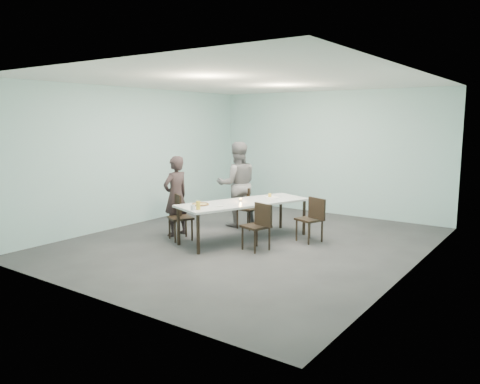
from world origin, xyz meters
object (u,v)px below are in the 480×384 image
Objects in this scene: chair_near_right at (259,223)px; diner_far at (237,184)px; chair_near_left at (179,214)px; chair_far_right at (312,216)px; table at (244,205)px; side_plate at (220,206)px; pizza at (200,205)px; beer_glass at (198,205)px; tealight at (241,200)px; amber_tumbler at (270,195)px; chair_far_left at (246,205)px; diner_near at (176,196)px; water_tumbler at (193,208)px.

diner_far is (-1.48, 1.40, 0.42)m from chair_near_right.
chair_near_left is at bearing 34.51° from diner_far.
diner_far is (-1.98, 0.33, 0.42)m from chair_far_right.
side_plate reaches higher than table.
chair_near_right is 2.56× the size of pizza.
tealight is (0.13, 1.10, -0.05)m from beer_glass.
chair_near_left is 1.75m from chair_near_right.
amber_tumbler is (0.19, 0.75, 0.02)m from tealight.
chair_near_left is (-1.07, -0.67, -0.19)m from table.
beer_glass is at bearing 71.29° from chair_far_right.
table is 49.12× the size of tealight.
chair_far_right is 15.54× the size of tealight.
chair_near_right is 2.08m from diner_far.
side_plate is at bearing 30.31° from chair_near_left.
chair_near_left is 1.00× the size of chair_far_left.
side_plate is at bearing -99.43° from amber_tumbler.
chair_near_right is at bearing 96.25° from diner_near.
pizza reaches higher than table.
diner_far is 32.82× the size of tealight.
chair_far_left is 1.58m from side_plate.
pizza is (0.13, -1.66, 0.27)m from chair_far_left.
chair_near_right is at bearing 90.31° from diner_far.
amber_tumbler is at bearing 77.57° from chair_near_left.
amber_tumbler is at bearing -50.77° from chair_near_right.
chair_far_left reaches higher than amber_tumbler.
amber_tumbler is at bearing 80.14° from beer_glass.
diner_near is at bearing 43.20° from chair_far_right.
pizza is at bearing 60.99° from chair_far_right.
chair_near_left is at bearing 146.78° from water_tumbler.
pizza is at bearing -152.41° from side_plate.
side_plate is at bearing 26.24° from chair_near_right.
amber_tumbler is (0.68, -0.13, 0.29)m from chair_far_left.
side_plate is 3.21× the size of tealight.
table is 1.28m from chair_near_left.
diner_near is 1.31m from water_tumbler.
diner_near is at bearing 146.13° from water_tumbler.
tealight is at bearing -17.20° from chair_near_right.
diner_far reaches higher than chair_far_left.
chair_far_left and chair_near_right have the same top height.
chair_near_right reaches higher than amber_tumbler.
chair_far_left is at bearing 98.63° from water_tumbler.
side_plate is 0.50m from beer_glass.
table is at bearing -51.27° from chair_far_left.
diner_far is 20.42× the size of water_tumbler.
tealight is (-1.23, -0.61, 0.27)m from chair_far_right.
diner_near is at bearing -159.55° from table.
pizza is 0.85m from tealight.
chair_near_right reaches higher than table.
side_plate is (0.98, 0.03, 0.25)m from chair_near_left.
beer_glass reaches higher than chair_near_right.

